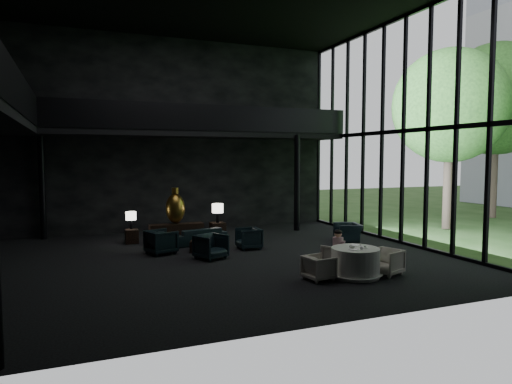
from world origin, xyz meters
name	(u,v)px	position (x,y,z in m)	size (l,w,h in m)	color
floor	(214,259)	(0.00, 0.00, 0.00)	(14.00, 12.00, 0.02)	black
wall_back	(173,135)	(0.00, 6.00, 4.00)	(14.00, 0.04, 8.00)	black
wall_front	(311,104)	(0.00, -6.00, 4.00)	(14.00, 0.04, 8.00)	black
curtain_wall	(403,131)	(6.95, 0.00, 4.00)	(0.20, 12.00, 8.00)	black
mezzanine_back	(202,134)	(1.00, 5.00, 4.00)	(12.00, 2.00, 0.25)	black
railing_left	(24,97)	(-5.00, 0.00, 4.60)	(0.06, 12.00, 1.00)	black
railing_back	(209,118)	(1.00, 4.00, 4.60)	(12.00, 0.06, 1.00)	black
column_nw	(42,186)	(-5.00, 5.70, 2.00)	(0.24, 0.24, 4.00)	black
column_ne	(297,183)	(4.80, 4.00, 2.00)	(0.24, 0.24, 4.00)	black
tree_near	(450,106)	(11.00, 2.00, 5.23)	(4.80, 4.80, 7.65)	#382D23
tree_far	(497,99)	(16.00, 4.00, 5.99)	(5.60, 5.60, 8.80)	#382D23
console	(177,232)	(-0.41, 3.47, 0.32)	(1.98, 0.45, 0.63)	black
bronze_urn	(175,208)	(-0.41, 3.64, 1.20)	(0.71, 0.71, 1.33)	#995725
side_table_left	(132,236)	(-2.01, 3.58, 0.25)	(0.45, 0.45, 0.50)	black
table_lamp_left	(131,217)	(-2.01, 3.69, 0.95)	(0.37, 0.37, 0.63)	black
side_table_right	(218,230)	(1.19, 3.55, 0.29)	(0.53, 0.53, 0.59)	black
table_lamp_right	(218,209)	(1.19, 3.52, 1.10)	(0.43, 0.43, 0.72)	black
sofa	(199,234)	(0.18, 2.57, 0.36)	(1.84, 0.54, 0.72)	black
lounge_armchair_west	(161,239)	(-1.35, 1.37, 0.47)	(0.90, 0.85, 0.93)	black
lounge_armchair_east	(249,237)	(1.53, 1.10, 0.39)	(0.75, 0.70, 0.77)	black
lounge_armchair_south	(211,245)	(-0.07, 0.09, 0.44)	(0.85, 0.80, 0.88)	black
window_armchair	(348,230)	(5.47, 1.14, 0.39)	(0.90, 0.58, 0.78)	black
coffee_table	(203,245)	(0.03, 1.33, 0.18)	(0.81, 0.81, 0.36)	black
dining_table	(355,264)	(2.81, -3.28, 0.33)	(1.40, 1.40, 0.75)	white
dining_chair_north	(338,256)	(2.89, -2.33, 0.35)	(0.68, 0.64, 0.70)	silver
dining_chair_east	(386,261)	(3.68, -3.39, 0.36)	(0.70, 0.65, 0.72)	beige
dining_chair_west	(319,268)	(1.79, -3.21, 0.30)	(0.59, 0.55, 0.60)	#B9B0A9
child	(338,241)	(2.86, -2.36, 0.76)	(0.30, 0.30, 0.63)	#E6A9CE
plate_a	(354,249)	(2.64, -3.46, 0.76)	(0.24, 0.24, 0.02)	white
plate_b	(356,245)	(3.03, -3.00, 0.76)	(0.24, 0.24, 0.02)	white
saucer	(365,248)	(3.02, -3.42, 0.76)	(0.15, 0.15, 0.01)	white
coffee_cup	(365,246)	(3.07, -3.33, 0.79)	(0.07, 0.07, 0.05)	white
cereal_bowl	(352,246)	(2.73, -3.24, 0.79)	(0.16, 0.16, 0.08)	white
cream_pot	(362,248)	(2.85, -3.49, 0.79)	(0.06, 0.06, 0.07)	#99999E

